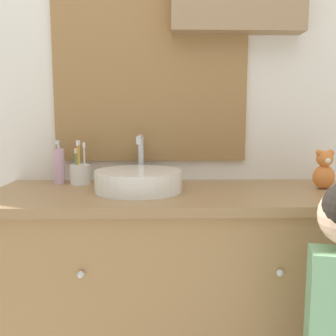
{
  "coord_description": "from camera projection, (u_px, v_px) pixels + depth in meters",
  "views": [
    {
      "loc": [
        -0.07,
        -1.13,
        1.1
      ],
      "look_at": [
        -0.04,
        0.28,
        0.91
      ],
      "focal_mm": 40.0,
      "sensor_mm": 36.0,
      "label": 1
    }
  ],
  "objects": [
    {
      "name": "wall_back",
      "position": [
        178.0,
        73.0,
        1.71
      ],
      "size": [
        3.2,
        0.18,
        2.5
      ],
      "color": "silver",
      "rests_on": "ground_plane"
    },
    {
      "name": "sink_basin",
      "position": [
        139.0,
        179.0,
        1.49
      ],
      "size": [
        0.34,
        0.4,
        0.22
      ],
      "color": "white",
      "rests_on": "vanity_counter"
    },
    {
      "name": "toothbrush_holder",
      "position": [
        80.0,
        173.0,
        1.64
      ],
      "size": [
        0.09,
        0.09,
        0.19
      ],
      "color": "silver",
      "rests_on": "vanity_counter"
    },
    {
      "name": "vanity_counter",
      "position": [
        177.0,
        287.0,
        1.53
      ],
      "size": [
        1.48,
        0.55,
        0.81
      ],
      "color": "#A37A4C",
      "rests_on": "ground_plane"
    },
    {
      "name": "soap_dispenser",
      "position": [
        59.0,
        166.0,
        1.64
      ],
      "size": [
        0.05,
        0.05,
        0.19
      ],
      "color": "#CCA3BC",
      "rests_on": "vanity_counter"
    },
    {
      "name": "teddy_bear",
      "position": [
        324.0,
        170.0,
        1.52
      ],
      "size": [
        0.09,
        0.08,
        0.16
      ],
      "color": "orange",
      "rests_on": "vanity_counter"
    }
  ]
}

